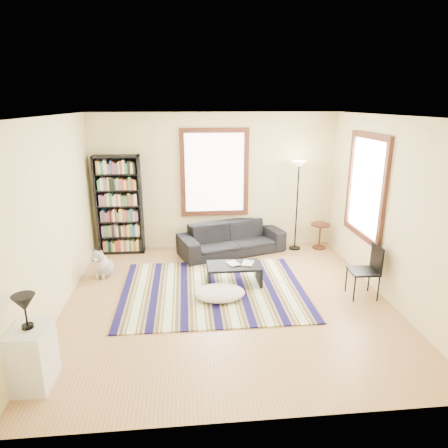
{
  "coord_description": "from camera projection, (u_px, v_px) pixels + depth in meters",
  "views": [
    {
      "loc": [
        -0.6,
        -5.62,
        2.98
      ],
      "look_at": [
        0.0,
        0.5,
        1.1
      ],
      "focal_mm": 32.0,
      "sensor_mm": 36.0,
      "label": 1
    }
  ],
  "objects": [
    {
      "name": "floor",
      "position": [
        227.0,
        303.0,
        6.29
      ],
      "size": [
        5.0,
        5.0,
        0.1
      ],
      "primitive_type": "cube",
      "color": "tan",
      "rests_on": "ground"
    },
    {
      "name": "ceiling",
      "position": [
        228.0,
        112.0,
        5.44
      ],
      "size": [
        5.0,
        5.0,
        0.1
      ],
      "primitive_type": "cube",
      "color": "white",
      "rests_on": "floor"
    },
    {
      "name": "wall_back",
      "position": [
        214.0,
        182.0,
        8.29
      ],
      "size": [
        5.0,
        0.1,
        2.8
      ],
      "primitive_type": "cube",
      "color": "beige",
      "rests_on": "floor"
    },
    {
      "name": "wall_front",
      "position": [
        259.0,
        293.0,
        3.44
      ],
      "size": [
        5.0,
        0.1,
        2.8
      ],
      "primitive_type": "cube",
      "color": "beige",
      "rests_on": "floor"
    },
    {
      "name": "wall_left",
      "position": [
        48.0,
        219.0,
        5.63
      ],
      "size": [
        0.1,
        5.0,
        2.8
      ],
      "primitive_type": "cube",
      "color": "beige",
      "rests_on": "floor"
    },
    {
      "name": "wall_right",
      "position": [
        393.0,
        210.0,
        6.11
      ],
      "size": [
        0.1,
        5.0,
        2.8
      ],
      "primitive_type": "cube",
      "color": "beige",
      "rests_on": "floor"
    },
    {
      "name": "window_back",
      "position": [
        215.0,
        173.0,
        8.16
      ],
      "size": [
        1.2,
        0.06,
        1.6
      ],
      "primitive_type": "cube",
      "color": "white",
      "rests_on": "wall_back"
    },
    {
      "name": "window_right",
      "position": [
        366.0,
        187.0,
        6.8
      ],
      "size": [
        0.06,
        1.2,
        1.6
      ],
      "primitive_type": "cube",
      "color": "white",
      "rests_on": "wall_right"
    },
    {
      "name": "rug",
      "position": [
        213.0,
        290.0,
        6.59
      ],
      "size": [
        3.04,
        2.43,
        0.02
      ],
      "primitive_type": "cube",
      "color": "#100D43",
      "rests_on": "floor"
    },
    {
      "name": "sofa",
      "position": [
        231.0,
        238.0,
        8.17
      ],
      "size": [
        1.45,
        2.28,
        0.62
      ],
      "primitive_type": "imported",
      "rotation": [
        0.0,
        0.0,
        0.31
      ],
      "color": "black",
      "rests_on": "floor"
    },
    {
      "name": "bookshelf",
      "position": [
        119.0,
        205.0,
        8.01
      ],
      "size": [
        0.9,
        0.3,
        2.0
      ],
      "primitive_type": "cube",
      "color": "black",
      "rests_on": "floor"
    },
    {
      "name": "coffee_table",
      "position": [
        234.0,
        275.0,
        6.77
      ],
      "size": [
        1.03,
        0.83,
        0.36
      ],
      "primitive_type": "cube",
      "rotation": [
        0.0,
        0.0,
        0.43
      ],
      "color": "black",
      "rests_on": "floor"
    },
    {
      "name": "book_a",
      "position": [
        228.0,
        264.0,
        6.7
      ],
      "size": [
        0.28,
        0.24,
        0.02
      ],
      "primitive_type": "imported",
      "rotation": [
        0.0,
        0.0,
        0.35
      ],
      "color": "beige",
      "rests_on": "coffee_table"
    },
    {
      "name": "book_b",
      "position": [
        242.0,
        263.0,
        6.77
      ],
      "size": [
        0.25,
        0.29,
        0.02
      ],
      "primitive_type": "imported",
      "rotation": [
        0.0,
        0.0,
        -0.33
      ],
      "color": "beige",
      "rests_on": "coffee_table"
    },
    {
      "name": "floor_cushion",
      "position": [
        220.0,
        293.0,
        6.29
      ],
      "size": [
        0.84,
        0.66,
        0.2
      ],
      "primitive_type": "ellipsoid",
      "rotation": [
        0.0,
        0.0,
        0.07
      ],
      "color": "silver",
      "rests_on": "floor"
    },
    {
      "name": "floor_lamp",
      "position": [
        297.0,
        206.0,
        8.21
      ],
      "size": [
        0.32,
        0.32,
        1.86
      ],
      "primitive_type": null,
      "rotation": [
        0.0,
        0.0,
        -0.09
      ],
      "color": "black",
      "rests_on": "floor"
    },
    {
      "name": "side_table",
      "position": [
        320.0,
        236.0,
        8.44
      ],
      "size": [
        0.49,
        0.49,
        0.54
      ],
      "primitive_type": "cylinder",
      "rotation": [
        0.0,
        0.0,
        -0.26
      ],
      "color": "#4C1F13",
      "rests_on": "floor"
    },
    {
      "name": "folding_chair",
      "position": [
        363.0,
        271.0,
        6.28
      ],
      "size": [
        0.44,
        0.42,
        0.86
      ],
      "primitive_type": "cube",
      "rotation": [
        0.0,
        0.0,
        -0.04
      ],
      "color": "black",
      "rests_on": "floor"
    },
    {
      "name": "white_cabinet",
      "position": [
        33.0,
        356.0,
        4.31
      ],
      "size": [
        0.4,
        0.51,
        0.7
      ],
      "primitive_type": "cube",
      "rotation": [
        0.0,
        0.0,
        -0.04
      ],
      "color": "silver",
      "rests_on": "floor"
    },
    {
      "name": "table_lamp",
      "position": [
        25.0,
        312.0,
        4.15
      ],
      "size": [
        0.28,
        0.28,
        0.38
      ],
      "primitive_type": null,
      "rotation": [
        0.0,
        0.0,
        -0.18
      ],
      "color": "black",
      "rests_on": "white_cabinet"
    },
    {
      "name": "dog",
      "position": [
        104.0,
        262.0,
        7.08
      ],
      "size": [
        0.53,
        0.62,
        0.53
      ],
      "primitive_type": null,
      "rotation": [
        0.0,
        0.0,
        -0.33
      ],
      "color": "#ABABAB",
      "rests_on": "floor"
    }
  ]
}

